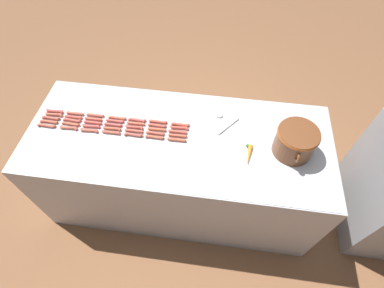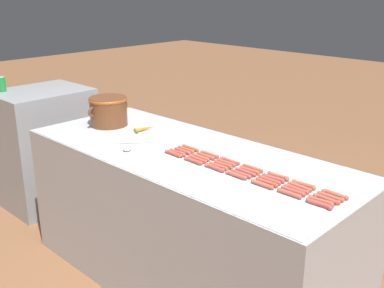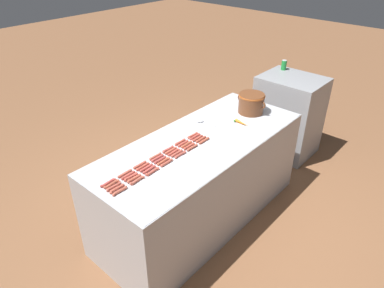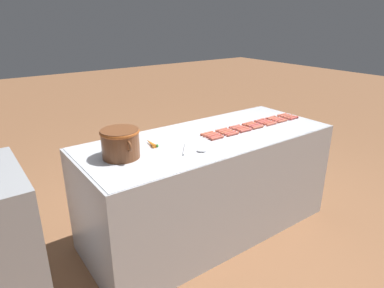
{
  "view_description": "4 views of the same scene",
  "coord_description": "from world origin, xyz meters",
  "px_view_note": "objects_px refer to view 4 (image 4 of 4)",
  "views": [
    {
      "loc": [
        1.22,
        0.27,
        2.56
      ],
      "look_at": [
        0.11,
        0.12,
        1.0
      ],
      "focal_mm": 26.99,
      "sensor_mm": 36.0,
      "label": 1
    },
    {
      "loc": [
        -1.92,
        -1.9,
        1.89
      ],
      "look_at": [
        -0.08,
        -0.12,
        1.01
      ],
      "focal_mm": 44.03,
      "sensor_mm": 36.0,
      "label": 2
    },
    {
      "loc": [
        1.77,
        -2.12,
        2.55
      ],
      "look_at": [
        0.04,
        -0.16,
        0.97
      ],
      "focal_mm": 32.75,
      "sensor_mm": 36.0,
      "label": 3
    },
    {
      "loc": [
        -2.06,
        1.68,
        1.86
      ],
      "look_at": [
        -0.08,
        0.24,
        0.92
      ],
      "focal_mm": 31.37,
      "sensor_mm": 36.0,
      "label": 4
    }
  ],
  "objects_px": {
    "hot_dog_10": "(256,126)",
    "hot_dog_24": "(250,124)",
    "hot_dog_9": "(268,123)",
    "hot_dog_19": "(227,132)",
    "hot_dog_1": "(282,121)",
    "hot_dog_0": "(293,118)",
    "carrot": "(151,143)",
    "serving_spoon": "(196,150)",
    "hot_dog_16": "(265,122)",
    "hot_dog_6": "(217,138)",
    "hot_dog_12": "(230,133)",
    "hot_dog_18": "(241,128)",
    "hot_dog_21": "(285,116)",
    "hot_dog_27": "(209,134)",
    "hot_dog_15": "(277,119)",
    "bean_pot": "(120,142)",
    "hot_dog_20": "(213,135)",
    "hot_dog_4": "(246,130)",
    "hot_dog_29": "(271,118)",
    "hot_dog_17": "(253,125)",
    "hot_dog_34": "(207,133)",
    "hot_dog_28": "(282,115)",
    "hot_dog_2": "(271,124)",
    "hot_dog_26": "(224,131)",
    "hot_dog_22": "(274,119)",
    "hot_dog_23": "(262,121)",
    "hot_dog_32": "(234,127)",
    "hot_dog_30": "(259,120)",
    "hot_dog_31": "(247,123)",
    "hot_dog_33": "(221,130)",
    "hot_dog_7": "(290,117)",
    "hot_dog_5": "(233,134)",
    "hot_dog_14": "(288,116)",
    "hot_dog_11": "(243,129)"
  },
  "relations": [
    {
      "from": "hot_dog_15",
      "to": "hot_dog_16",
      "type": "distance_m",
      "value": 0.16
    },
    {
      "from": "hot_dog_15",
      "to": "hot_dog_27",
      "type": "height_order",
      "value": "same"
    },
    {
      "from": "hot_dog_17",
      "to": "hot_dog_0",
      "type": "bearing_deg",
      "value": -98.25
    },
    {
      "from": "hot_dog_24",
      "to": "serving_spoon",
      "type": "bearing_deg",
      "value": 104.96
    },
    {
      "from": "hot_dog_4",
      "to": "hot_dog_11",
      "type": "bearing_deg",
      "value": -1.27
    },
    {
      "from": "hot_dog_10",
      "to": "hot_dog_20",
      "type": "xyz_separation_m",
      "value": [
        0.04,
        0.48,
        0.0
      ]
    },
    {
      "from": "hot_dog_24",
      "to": "hot_dog_14",
      "type": "bearing_deg",
      "value": -94.45
    },
    {
      "from": "hot_dog_9",
      "to": "hot_dog_10",
      "type": "distance_m",
      "value": 0.16
    },
    {
      "from": "hot_dog_19",
      "to": "carrot",
      "type": "height_order",
      "value": "carrot"
    },
    {
      "from": "hot_dog_31",
      "to": "hot_dog_0",
      "type": "bearing_deg",
      "value": -106.16
    },
    {
      "from": "hot_dog_21",
      "to": "hot_dog_27",
      "type": "bearing_deg",
      "value": 90.08
    },
    {
      "from": "hot_dog_10",
      "to": "hot_dog_18",
      "type": "xyz_separation_m",
      "value": [
        0.04,
        0.16,
        0.0
      ]
    },
    {
      "from": "hot_dog_26",
      "to": "hot_dog_33",
      "type": "distance_m",
      "value": 0.03
    },
    {
      "from": "hot_dog_9",
      "to": "hot_dog_19",
      "type": "distance_m",
      "value": 0.49
    },
    {
      "from": "hot_dog_6",
      "to": "hot_dog_31",
      "type": "xyz_separation_m",
      "value": [
        0.14,
        -0.48,
        0.0
      ]
    },
    {
      "from": "hot_dog_0",
      "to": "hot_dog_19",
      "type": "distance_m",
      "value": 0.81
    },
    {
      "from": "hot_dog_22",
      "to": "serving_spoon",
      "type": "relative_size",
      "value": 0.59
    },
    {
      "from": "hot_dog_17",
      "to": "hot_dog_9",
      "type": "bearing_deg",
      "value": -101.75
    },
    {
      "from": "hot_dog_0",
      "to": "hot_dog_33",
      "type": "height_order",
      "value": "same"
    },
    {
      "from": "hot_dog_17",
      "to": "bean_pot",
      "type": "height_order",
      "value": "bean_pot"
    },
    {
      "from": "hot_dog_23",
      "to": "hot_dog_29",
      "type": "distance_m",
      "value": 0.16
    },
    {
      "from": "hot_dog_30",
      "to": "bean_pot",
      "type": "relative_size",
      "value": 0.41
    },
    {
      "from": "hot_dog_32",
      "to": "hot_dog_34",
      "type": "xyz_separation_m",
      "value": [
        0.0,
        0.31,
        0.0
      ]
    },
    {
      "from": "hot_dog_10",
      "to": "hot_dog_28",
      "type": "xyz_separation_m",
      "value": [
        0.11,
        -0.48,
        0.0
      ]
    },
    {
      "from": "hot_dog_7",
      "to": "hot_dog_15",
      "type": "distance_m",
      "value": 0.16
    },
    {
      "from": "hot_dog_6",
      "to": "hot_dog_12",
      "type": "height_order",
      "value": "same"
    },
    {
      "from": "hot_dog_0",
      "to": "bean_pot",
      "type": "relative_size",
      "value": 0.41
    },
    {
      "from": "hot_dog_15",
      "to": "hot_dog_19",
      "type": "height_order",
      "value": "same"
    },
    {
      "from": "carrot",
      "to": "hot_dog_5",
      "type": "bearing_deg",
      "value": -107.28
    },
    {
      "from": "hot_dog_1",
      "to": "hot_dog_10",
      "type": "distance_m",
      "value": 0.32
    },
    {
      "from": "hot_dog_16",
      "to": "hot_dog_24",
      "type": "height_order",
      "value": "same"
    },
    {
      "from": "hot_dog_29",
      "to": "bean_pot",
      "type": "distance_m",
      "value": 1.6
    },
    {
      "from": "hot_dog_6",
      "to": "hot_dog_14",
      "type": "bearing_deg",
      "value": -85.97
    },
    {
      "from": "serving_spoon",
      "to": "hot_dog_5",
      "type": "bearing_deg",
      "value": -77.92
    },
    {
      "from": "hot_dog_2",
      "to": "hot_dog_4",
      "type": "bearing_deg",
      "value": 89.39
    },
    {
      "from": "hot_dog_11",
      "to": "hot_dog_30",
      "type": "bearing_deg",
      "value": -71.05
    },
    {
      "from": "hot_dog_2",
      "to": "hot_dog_26",
      "type": "relative_size",
      "value": 1.0
    },
    {
      "from": "hot_dog_4",
      "to": "hot_dog_29",
      "type": "height_order",
      "value": "same"
    },
    {
      "from": "hot_dog_10",
      "to": "hot_dog_34",
      "type": "distance_m",
      "value": 0.49
    },
    {
      "from": "hot_dog_6",
      "to": "hot_dog_20",
      "type": "height_order",
      "value": "same"
    },
    {
      "from": "hot_dog_10",
      "to": "hot_dog_17",
      "type": "relative_size",
      "value": 1.0
    },
    {
      "from": "hot_dog_2",
      "to": "hot_dog_32",
      "type": "xyz_separation_m",
      "value": [
        0.14,
        0.33,
        0.0
      ]
    },
    {
      "from": "hot_dog_18",
      "to": "hot_dog_22",
      "type": "relative_size",
      "value": 1.0
    },
    {
      "from": "hot_dog_0",
      "to": "hot_dog_22",
      "type": "height_order",
      "value": "same"
    },
    {
      "from": "hot_dog_23",
      "to": "hot_dog_34",
      "type": "bearing_deg",
      "value": 86.6
    },
    {
      "from": "hot_dog_18",
      "to": "hot_dog_34",
      "type": "height_order",
      "value": "same"
    },
    {
      "from": "hot_dog_10",
      "to": "hot_dog_24",
      "type": "bearing_deg",
      "value": -0.56
    },
    {
      "from": "hot_dog_10",
      "to": "serving_spoon",
      "type": "relative_size",
      "value": 0.6
    },
    {
      "from": "hot_dog_18",
      "to": "hot_dog_29",
      "type": "distance_m",
      "value": 0.48
    },
    {
      "from": "hot_dog_31",
      "to": "hot_dog_32",
      "type": "relative_size",
      "value": 1.0
    }
  ]
}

